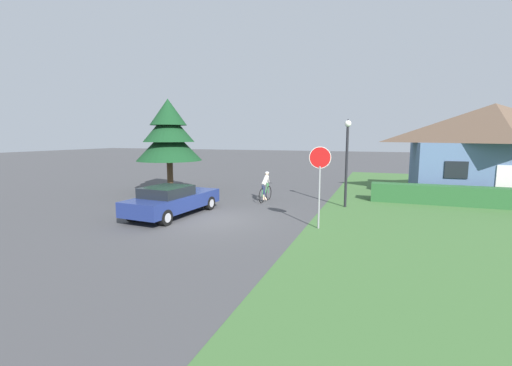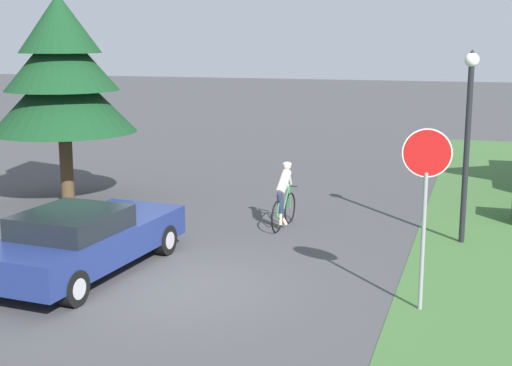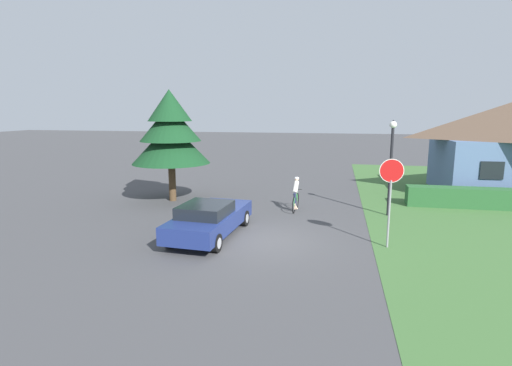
% 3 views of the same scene
% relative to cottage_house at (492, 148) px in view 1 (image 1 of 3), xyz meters
% --- Properties ---
extents(ground_plane, '(140.00, 140.00, 0.00)m').
position_rel_cottage_house_xyz_m(ground_plane, '(-12.44, -10.86, -2.75)').
color(ground_plane, '#424244').
extents(cottage_house, '(8.85, 6.05, 5.30)m').
position_rel_cottage_house_xyz_m(cottage_house, '(0.00, 0.00, 0.00)').
color(cottage_house, slate).
rests_on(cottage_house, ground).
extents(hedge_row, '(10.91, 0.90, 0.97)m').
position_rel_cottage_house_xyz_m(hedge_row, '(-0.91, -3.90, -2.26)').
color(hedge_row, '#285B2D').
rests_on(hedge_row, ground).
extents(sedan_left_lane, '(2.19, 4.84, 1.33)m').
position_rel_cottage_house_xyz_m(sedan_left_lane, '(-14.41, -10.71, -2.08)').
color(sedan_left_lane, navy).
rests_on(sedan_left_lane, ground).
extents(cyclist, '(0.44, 1.73, 1.60)m').
position_rel_cottage_house_xyz_m(cyclist, '(-11.66, -6.18, -2.01)').
color(cyclist, black).
rests_on(cyclist, ground).
extents(stop_sign, '(0.80, 0.07, 3.07)m').
position_rel_cottage_house_xyz_m(stop_sign, '(-8.03, -10.67, -0.54)').
color(stop_sign, gray).
rests_on(stop_sign, ground).
extents(street_lamp, '(0.31, 0.31, 4.26)m').
position_rel_cottage_house_xyz_m(street_lamp, '(-7.50, -6.23, -0.03)').
color(street_lamp, black).
rests_on(street_lamp, ground).
extents(conifer_tall_near, '(3.96, 3.96, 5.70)m').
position_rel_cottage_house_xyz_m(conifer_tall_near, '(-18.17, -5.32, 0.81)').
color(conifer_tall_near, '#4C3823').
rests_on(conifer_tall_near, ground).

